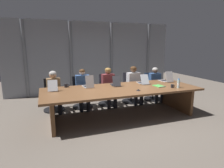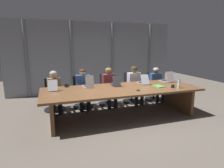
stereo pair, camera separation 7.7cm
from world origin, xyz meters
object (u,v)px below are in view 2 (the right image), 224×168
laptop_right_mid (143,82)px  office_chair_right_mid (131,91)px  person_center (109,85)px  coffee_mug_near (173,86)px  person_left_mid (83,87)px  water_bottle_primary (179,84)px  laptop_center (115,83)px  office_chair_right_end (153,90)px  person_right_mid (135,82)px  person_right_end (157,82)px  office_chair_left_end (54,98)px  person_left_end (54,89)px  laptop_left_mid (88,85)px  laptop_left_end (53,88)px  office_chair_center (108,93)px  spiral_notepad (159,86)px  conference_mic_left_side (138,90)px  office_chair_left_mid (82,96)px  coffee_mug_far (66,85)px  laptop_right_end (167,80)px

laptop_right_mid → office_chair_right_mid: bearing=7.8°
person_center → coffee_mug_near: 1.88m
person_left_mid → water_bottle_primary: person_left_mid is taller
office_chair_right_mid → laptop_center: bearing=-43.8°
laptop_right_mid → office_chair_right_end: (0.82, 0.77, -0.48)m
laptop_right_mid → person_left_mid: (-1.63, 0.61, -0.16)m
office_chair_right_mid → person_right_mid: 0.36m
person_left_mid → water_bottle_primary: size_ratio=4.78×
person_right_end → water_bottle_primary: (-0.25, -1.43, 0.24)m
person_left_mid → person_center: 0.80m
office_chair_left_end → person_right_end: (3.30, -0.16, 0.29)m
laptop_right_mid → coffee_mug_near: size_ratio=4.14×
person_right_mid → office_chair_left_end: bearing=-96.1°
coffee_mug_near → person_left_mid: bearing=146.9°
office_chair_right_end → person_left_end: person_left_end is taller
office_chair_right_mid → laptop_left_mid: bearing=-61.1°
laptop_left_mid → laptop_right_mid: (1.60, -0.03, -0.01)m
laptop_left_end → office_chair_center: (1.66, 0.74, -0.46)m
office_chair_right_end → spiral_notepad: 1.44m
laptop_left_end → coffee_mug_near: bearing=-100.7°
office_chair_center → person_left_end: 1.65m
office_chair_right_end → person_left_mid: 2.47m
person_right_mid → conference_mic_left_side: 1.47m
coffee_mug_near → office_chair_left_mid: bearing=144.2°
laptop_center → person_left_end: person_left_end is taller
office_chair_center → coffee_mug_far: office_chair_center is taller
office_chair_center → conference_mic_left_side: (0.31, -1.50, 0.43)m
laptop_right_end → coffee_mug_far: 2.98m
office_chair_right_mid → person_left_end: person_left_end is taller
person_center → laptop_left_end: bearing=-70.3°
office_chair_left_end → office_chair_right_end: size_ratio=1.00×
laptop_right_end → person_right_mid: bearing=52.3°
laptop_left_end → conference_mic_left_side: laptop_left_end is taller
laptop_right_mid → office_chair_center: (-0.83, 0.77, -0.46)m
office_chair_left_end → person_right_mid: (2.51, -0.15, 0.34)m
office_chair_center → office_chair_right_end: (1.65, -0.00, -0.01)m
office_chair_right_end → person_right_mid: bearing=-74.2°
office_chair_left_mid → laptop_center: bearing=38.2°
person_left_end → person_right_end: bearing=86.9°
laptop_right_mid → coffee_mug_far: 2.15m
person_right_end → person_right_mid: bearing=-85.4°
person_right_mid → spiral_notepad: person_right_mid is taller
office_chair_left_mid → person_left_mid: 0.35m
laptop_right_mid → coffee_mug_near: bearing=-140.7°
office_chair_right_end → coffee_mug_near: (-0.35, -1.52, 0.46)m
laptop_center → laptop_right_mid: bearing=-83.9°
office_chair_right_mid → person_right_end: (0.85, -0.16, 0.28)m
laptop_center → person_right_mid: person_right_mid is taller
laptop_right_end → person_left_end: (-3.27, 0.57, -0.17)m
office_chair_left_end → laptop_center: bearing=58.8°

